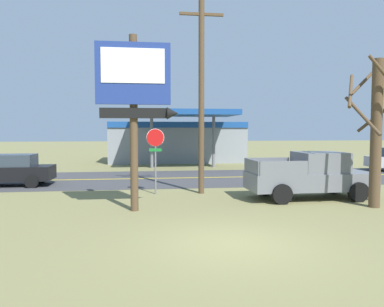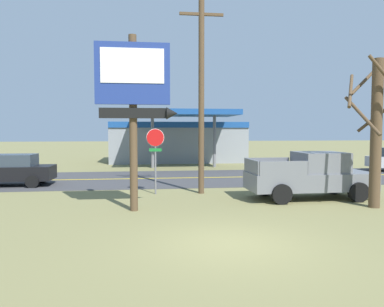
{
  "view_description": "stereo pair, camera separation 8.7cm",
  "coord_description": "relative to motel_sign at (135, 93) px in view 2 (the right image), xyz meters",
  "views": [
    {
      "loc": [
        -2.24,
        -9.06,
        2.88
      ],
      "look_at": [
        0.0,
        8.0,
        1.8
      ],
      "focal_mm": 34.79,
      "sensor_mm": 36.0,
      "label": 1
    },
    {
      "loc": [
        -2.15,
        -9.08,
        2.88
      ],
      "look_at": [
        0.0,
        8.0,
        1.8
      ],
      "focal_mm": 34.79,
      "sensor_mm": 36.0,
      "label": 2
    }
  ],
  "objects": [
    {
      "name": "utility_pole",
      "position": [
        2.87,
        3.47,
        0.83
      ],
      "size": [
        2.19,
        0.26,
        9.33
      ],
      "color": "brown",
      "rests_on": "ground"
    },
    {
      "name": "motel_sign",
      "position": [
        0.0,
        0.0,
        0.0
      ],
      "size": [
        2.85,
        0.54,
        6.2
      ],
      "color": "brown",
      "rests_on": "ground"
    },
    {
      "name": "ground_plane",
      "position": [
        2.5,
        -4.12,
        -4.18
      ],
      "size": [
        180.0,
        180.0,
        0.0
      ],
      "primitive_type": "plane",
      "color": "olive"
    },
    {
      "name": "pickup_grey_parked_on_lawn",
      "position": [
        7.25,
        1.58,
        -3.22
      ],
      "size": [
        5.23,
        2.31,
        1.96
      ],
      "color": "slate",
      "rests_on": "ground"
    },
    {
      "name": "gas_station",
      "position": [
        3.3,
        20.93,
        -2.24
      ],
      "size": [
        12.0,
        11.5,
        4.4
      ],
      "color": "gray",
      "rests_on": "ground"
    },
    {
      "name": "road_asphalt",
      "position": [
        2.5,
        8.88,
        -4.17
      ],
      "size": [
        140.0,
        8.0,
        0.02
      ],
      "primitive_type": "cube",
      "color": "#3D3D3F",
      "rests_on": "ground"
    },
    {
      "name": "bare_tree",
      "position": [
        8.79,
        -0.43,
        -1.18
      ],
      "size": [
        2.16,
        2.32,
        5.5
      ],
      "color": "brown",
      "rests_on": "ground"
    },
    {
      "name": "stop_sign",
      "position": [
        0.8,
        3.5,
        -2.15
      ],
      "size": [
        0.8,
        0.08,
        2.95
      ],
      "color": "slate",
      "rests_on": "ground"
    },
    {
      "name": "car_black_mid_lane",
      "position": [
        -6.51,
        6.88,
        -3.35
      ],
      "size": [
        4.2,
        2.0,
        1.64
      ],
      "color": "black",
      "rests_on": "ground"
    },
    {
      "name": "road_centre_line",
      "position": [
        2.5,
        8.88,
        -4.16
      ],
      "size": [
        126.0,
        0.2,
        0.01
      ],
      "primitive_type": "cube",
      "color": "gold",
      "rests_on": "road_asphalt"
    }
  ]
}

